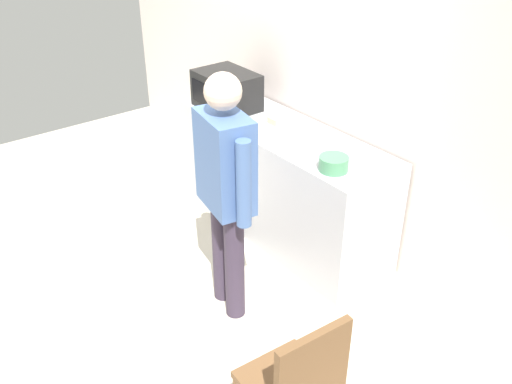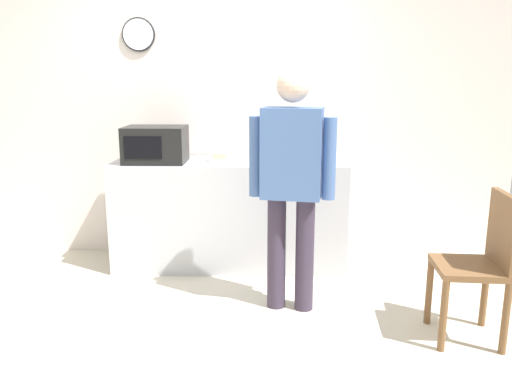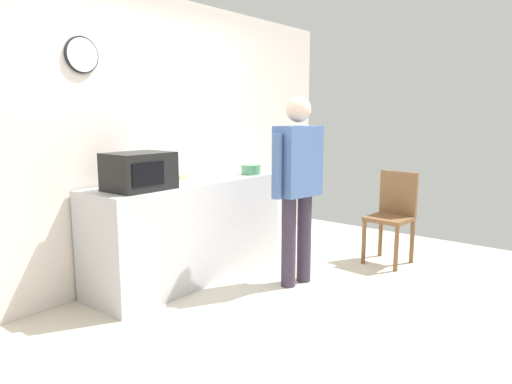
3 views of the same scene
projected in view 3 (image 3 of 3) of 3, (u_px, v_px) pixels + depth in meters
ground_plane at (287, 317)px, 3.56m from camera, size 6.00×6.00×0.00m
back_wall at (147, 138)px, 4.33m from camera, size 5.40×0.13×2.60m
kitchen_counter at (189, 230)px, 4.35m from camera, size 1.97×0.62×0.92m
microwave at (139, 171)px, 3.73m from camera, size 0.50×0.39×0.30m
sandwich_plate at (181, 179)px, 4.22m from camera, size 0.25×0.25×0.07m
salad_bowl at (251, 170)px, 4.71m from camera, size 0.20×0.20×0.10m
fork_utensil at (198, 177)px, 4.48m from camera, size 0.15×0.12×0.01m
spoon_utensil at (231, 176)px, 4.56m from camera, size 0.14×0.12×0.01m
person_standing at (297, 177)px, 4.11m from camera, size 0.58×0.31×1.67m
wooden_chair at (393, 212)px, 4.81m from camera, size 0.43×0.43×0.94m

